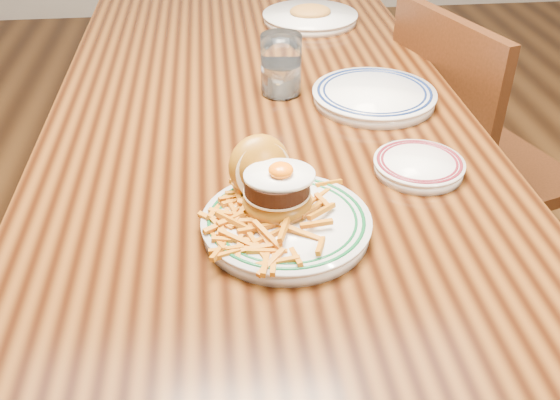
{
  "coord_description": "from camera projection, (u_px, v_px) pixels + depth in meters",
  "views": [
    {
      "loc": [
        -0.08,
        -1.16,
        1.32
      ],
      "look_at": [
        -0.0,
        -0.43,
        0.81
      ],
      "focal_mm": 40.0,
      "sensor_mm": 36.0,
      "label": 1
    }
  ],
  "objects": [
    {
      "name": "water_glass",
      "position": [
        281.0,
        68.0,
        1.31
      ],
      "size": [
        0.09,
        0.09,
        0.13
      ],
      "color": "white",
      "rests_on": "table"
    },
    {
      "name": "floor",
      "position": [
        265.0,
        357.0,
        1.7
      ],
      "size": [
        6.0,
        6.0,
        0.0
      ],
      "primitive_type": "plane",
      "color": "black",
      "rests_on": "ground"
    },
    {
      "name": "side_plate",
      "position": [
        419.0,
        165.0,
        1.07
      ],
      "size": [
        0.16,
        0.16,
        0.02
      ],
      "rotation": [
        0.0,
        0.0,
        -0.14
      ],
      "color": "white",
      "rests_on": "table"
    },
    {
      "name": "rear_plate",
      "position": [
        374.0,
        95.0,
        1.29
      ],
      "size": [
        0.26,
        0.26,
        0.03
      ],
      "rotation": [
        0.0,
        0.0,
        -0.25
      ],
      "color": "white",
      "rests_on": "table"
    },
    {
      "name": "far_plate",
      "position": [
        310.0,
        17.0,
        1.71
      ],
      "size": [
        0.26,
        0.26,
        0.05
      ],
      "rotation": [
        0.0,
        0.0,
        -0.26
      ],
      "color": "white",
      "rests_on": "table"
    },
    {
      "name": "main_plate",
      "position": [
        282.0,
        208.0,
        0.93
      ],
      "size": [
        0.25,
        0.27,
        0.12
      ],
      "rotation": [
        0.0,
        0.0,
        0.36
      ],
      "color": "white",
      "rests_on": "table"
    },
    {
      "name": "table",
      "position": [
        260.0,
        145.0,
        1.33
      ],
      "size": [
        0.85,
        1.6,
        0.75
      ],
      "color": "black",
      "rests_on": "floor"
    },
    {
      "name": "chair_right",
      "position": [
        465.0,
        161.0,
        1.66
      ],
      "size": [
        0.51,
        0.51,
        0.87
      ],
      "rotation": [
        0.0,
        0.0,
        3.45
      ],
      "color": "#421E0D",
      "rests_on": "floor"
    }
  ]
}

